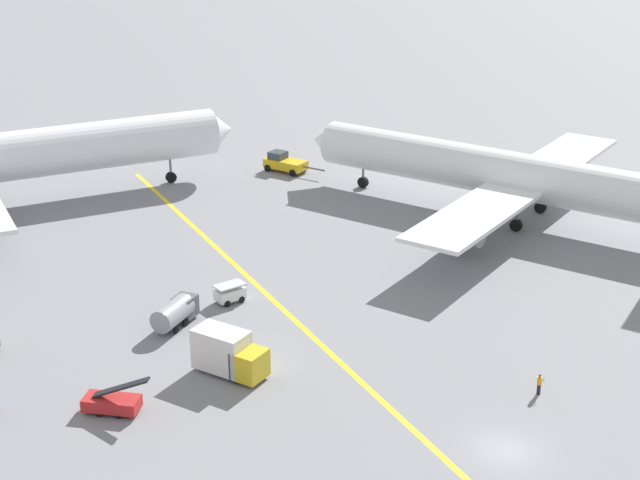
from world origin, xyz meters
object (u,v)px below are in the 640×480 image
(gse_baggage_cart_trailing, at_px, (230,293))
(ground_crew_marshaller_foreground, at_px, (539,384))
(gse_belt_loader_portside, at_px, (112,402))
(gse_catering_truck_tall, at_px, (229,353))
(gse_fuel_bowser_stubby, at_px, (176,312))
(pushback_tug, at_px, (284,163))
(airliner_being_pushed, at_px, (508,175))

(gse_baggage_cart_trailing, distance_m, ground_crew_marshaller_foreground, 28.95)
(gse_belt_loader_portside, distance_m, gse_catering_truck_tall, 9.63)
(gse_fuel_bowser_stubby, distance_m, ground_crew_marshaller_foreground, 30.45)
(pushback_tug, bearing_deg, ground_crew_marshaller_foreground, -92.94)
(airliner_being_pushed, height_order, gse_fuel_bowser_stubby, airliner_being_pushed)
(gse_baggage_cart_trailing, height_order, gse_fuel_bowser_stubby, gse_fuel_bowser_stubby)
(gse_catering_truck_tall, xyz_separation_m, ground_crew_marshaller_foreground, (19.95, -12.05, -0.89))
(gse_catering_truck_tall, bearing_deg, airliner_being_pushed, 28.11)
(airliner_being_pushed, bearing_deg, gse_belt_loader_portside, -154.80)
(gse_baggage_cart_trailing, bearing_deg, gse_catering_truck_tall, -108.84)
(pushback_tug, distance_m, gse_baggage_cart_trailing, 39.00)
(airliner_being_pushed, xyz_separation_m, pushback_tug, (-16.26, 25.47, -3.70))
(pushback_tug, height_order, gse_belt_loader_portside, gse_belt_loader_portside)
(gse_belt_loader_portside, distance_m, gse_fuel_bowser_stubby, 13.94)
(gse_catering_truck_tall, height_order, gse_fuel_bowser_stubby, gse_catering_truck_tall)
(airliner_being_pushed, height_order, ground_crew_marshaller_foreground, airliner_being_pushed)
(pushback_tug, bearing_deg, gse_baggage_cart_trailing, -118.79)
(gse_baggage_cart_trailing, relative_size, ground_crew_marshaller_foreground, 1.81)
(pushback_tug, xyz_separation_m, gse_catering_truck_tall, (-22.95, -46.41, 0.60))
(airliner_being_pushed, distance_m, gse_fuel_bowser_stubby, 42.42)
(gse_baggage_cart_trailing, bearing_deg, gse_fuel_bowser_stubby, -154.79)
(airliner_being_pushed, distance_m, gse_baggage_cart_trailing, 36.33)
(gse_baggage_cart_trailing, bearing_deg, airliner_being_pushed, 13.97)
(airliner_being_pushed, bearing_deg, gse_fuel_bowser_stubby, -164.37)
(gse_baggage_cart_trailing, bearing_deg, pushback_tug, 61.21)
(pushback_tug, relative_size, gse_catering_truck_tall, 1.28)
(gse_catering_truck_tall, bearing_deg, gse_belt_loader_portside, -168.42)
(airliner_being_pushed, relative_size, gse_catering_truck_tall, 7.29)
(gse_belt_loader_portside, bearing_deg, gse_baggage_cart_trailing, 46.21)
(gse_baggage_cart_trailing, bearing_deg, gse_belt_loader_portside, -133.79)
(gse_catering_truck_tall, relative_size, ground_crew_marshaller_foreground, 3.70)
(gse_belt_loader_portside, bearing_deg, gse_fuel_bowser_stubby, 55.48)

